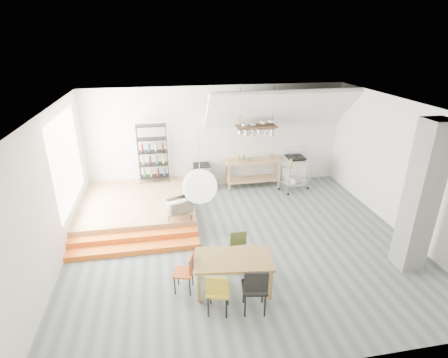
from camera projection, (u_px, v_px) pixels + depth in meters
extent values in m
plane|color=#555F62|center=(241.00, 242.00, 8.38)|extent=(8.00, 8.00, 0.00)
cube|color=silver|center=(217.00, 138.00, 10.93)|extent=(8.00, 0.04, 3.20)
cube|color=silver|center=(51.00, 195.00, 7.10)|extent=(0.04, 7.00, 3.20)
cube|color=silver|center=(404.00, 169.00, 8.43)|extent=(0.04, 7.00, 3.20)
cube|color=white|center=(244.00, 109.00, 7.14)|extent=(8.00, 7.00, 0.02)
cube|color=white|center=(280.00, 109.00, 10.32)|extent=(4.40, 1.44, 1.32)
cube|color=white|center=(67.00, 161.00, 8.38)|extent=(0.02, 2.50, 2.20)
cube|color=#9C704E|center=(138.00, 206.00, 9.70)|extent=(3.00, 3.00, 0.40)
cube|color=orange|center=(134.00, 249.00, 7.99)|extent=(3.00, 0.35, 0.13)
cube|color=orange|center=(135.00, 238.00, 8.28)|extent=(3.00, 0.35, 0.27)
cube|color=slate|center=(421.00, 198.00, 6.95)|extent=(0.50, 0.50, 3.20)
cube|color=#9C704E|center=(253.00, 161.00, 11.08)|extent=(1.80, 0.60, 0.06)
cube|color=#9C704E|center=(253.00, 179.00, 11.32)|extent=(1.70, 0.55, 0.04)
cube|color=#9C704E|center=(275.00, 170.00, 11.59)|extent=(0.06, 0.06, 0.86)
cube|color=#9C704E|center=(227.00, 173.00, 11.32)|extent=(0.06, 0.06, 0.86)
cube|color=#9C704E|center=(279.00, 175.00, 11.19)|extent=(0.06, 0.06, 0.86)
cube|color=#9C704E|center=(229.00, 178.00, 10.92)|extent=(0.06, 0.06, 0.86)
cube|color=white|center=(294.00, 170.00, 11.48)|extent=(0.60, 0.60, 0.90)
cube|color=black|center=(295.00, 157.00, 11.30)|extent=(0.58, 0.58, 0.03)
cube|color=white|center=(292.00, 151.00, 11.50)|extent=(0.60, 0.05, 0.25)
cylinder|color=black|center=(298.00, 155.00, 11.44)|extent=(0.18, 0.18, 0.02)
cylinder|color=black|center=(290.00, 155.00, 11.39)|extent=(0.18, 0.18, 0.02)
cylinder|color=black|center=(301.00, 157.00, 11.18)|extent=(0.18, 0.18, 0.02)
cylinder|color=black|center=(293.00, 158.00, 11.14)|extent=(0.18, 0.18, 0.02)
cube|color=#3B2417|center=(256.00, 126.00, 10.44)|extent=(1.20, 0.50, 0.05)
cylinder|color=black|center=(240.00, 108.00, 10.14)|extent=(0.02, 0.02, 1.15)
cylinder|color=black|center=(273.00, 106.00, 10.30)|extent=(0.02, 0.02, 1.15)
cylinder|color=silver|center=(240.00, 132.00, 10.37)|extent=(0.16, 0.16, 0.12)
cylinder|color=silver|center=(247.00, 132.00, 10.41)|extent=(0.20, 0.20, 0.16)
cylinder|color=silver|center=(253.00, 133.00, 10.45)|extent=(0.16, 0.16, 0.20)
cylinder|color=silver|center=(260.00, 131.00, 10.47)|extent=(0.20, 0.20, 0.12)
cylinder|color=silver|center=(266.00, 131.00, 10.51)|extent=(0.16, 0.16, 0.16)
cylinder|color=silver|center=(272.00, 132.00, 10.55)|extent=(0.20, 0.20, 0.20)
cylinder|color=black|center=(167.00, 151.00, 10.68)|extent=(0.02, 0.02, 1.80)
cylinder|color=black|center=(139.00, 152.00, 10.54)|extent=(0.02, 0.02, 1.80)
cylinder|color=black|center=(167.00, 154.00, 10.35)|extent=(0.02, 0.02, 1.80)
cylinder|color=black|center=(138.00, 156.00, 10.21)|extent=(0.02, 0.02, 1.80)
cube|color=black|center=(155.00, 177.00, 10.74)|extent=(0.88, 0.38, 0.02)
cube|color=black|center=(154.00, 164.00, 10.58)|extent=(0.88, 0.38, 0.02)
cube|color=black|center=(153.00, 152.00, 10.43)|extent=(0.88, 0.38, 0.02)
cube|color=black|center=(152.00, 139.00, 10.27)|extent=(0.88, 0.38, 0.02)
cube|color=black|center=(151.00, 126.00, 10.12)|extent=(0.88, 0.38, 0.03)
cylinder|color=#358033|center=(155.00, 172.00, 10.68)|extent=(0.07, 0.07, 0.24)
cylinder|color=#A6A11B|center=(154.00, 160.00, 10.53)|extent=(0.07, 0.07, 0.24)
cylinder|color=maroon|center=(152.00, 147.00, 10.37)|extent=(0.07, 0.07, 0.24)
cube|color=#9C704E|center=(180.00, 212.00, 8.62)|extent=(0.60, 0.40, 0.03)
cylinder|color=black|center=(190.00, 211.00, 8.85)|extent=(0.02, 0.02, 0.13)
cylinder|color=black|center=(169.00, 213.00, 8.76)|extent=(0.02, 0.02, 0.13)
cylinder|color=black|center=(191.00, 217.00, 8.54)|extent=(0.02, 0.02, 0.13)
cylinder|color=black|center=(169.00, 219.00, 8.45)|extent=(0.02, 0.02, 0.13)
sphere|color=white|center=(200.00, 187.00, 5.99)|extent=(0.60, 0.60, 0.60)
cube|color=brown|center=(234.00, 259.00, 6.62)|extent=(1.56, 1.00, 0.05)
cube|color=brown|center=(264.00, 262.00, 7.11)|extent=(0.07, 0.07, 0.64)
cube|color=brown|center=(199.00, 265.00, 7.04)|extent=(0.07, 0.07, 0.64)
cube|color=brown|center=(270.00, 285.00, 6.47)|extent=(0.07, 0.07, 0.64)
cube|color=brown|center=(199.00, 288.00, 6.40)|extent=(0.07, 0.07, 0.64)
cube|color=#B6981F|center=(218.00, 291.00, 6.14)|extent=(0.50, 0.50, 0.04)
cube|color=#B6981F|center=(217.00, 286.00, 5.88)|extent=(0.38, 0.14, 0.35)
cylinder|color=black|center=(208.00, 307.00, 6.10)|extent=(0.03, 0.03, 0.44)
cylinder|color=black|center=(226.00, 308.00, 6.07)|extent=(0.03, 0.03, 0.44)
cylinder|color=black|center=(211.00, 294.00, 6.39)|extent=(0.03, 0.03, 0.44)
cylinder|color=black|center=(228.00, 295.00, 6.36)|extent=(0.03, 0.03, 0.44)
cube|color=black|center=(254.00, 287.00, 6.16)|extent=(0.50, 0.50, 0.04)
cube|color=black|center=(256.00, 282.00, 5.87)|extent=(0.42, 0.11, 0.38)
cylinder|color=black|center=(245.00, 306.00, 6.09)|extent=(0.03, 0.03, 0.48)
cylinder|color=black|center=(265.00, 305.00, 6.10)|extent=(0.03, 0.03, 0.48)
cylinder|color=black|center=(244.00, 292.00, 6.41)|extent=(0.03, 0.03, 0.48)
cylinder|color=black|center=(262.00, 292.00, 6.42)|extent=(0.03, 0.03, 0.48)
cube|color=#4E5829|center=(240.00, 252.00, 7.28)|extent=(0.38, 0.38, 0.04)
cube|color=#4E5829|center=(238.00, 238.00, 7.34)|extent=(0.35, 0.04, 0.32)
cylinder|color=black|center=(245.00, 256.00, 7.52)|extent=(0.03, 0.03, 0.41)
cylinder|color=black|center=(231.00, 257.00, 7.46)|extent=(0.03, 0.03, 0.41)
cylinder|color=black|center=(248.00, 264.00, 7.25)|extent=(0.03, 0.03, 0.41)
cylinder|color=black|center=(235.00, 266.00, 7.20)|extent=(0.03, 0.03, 0.41)
cube|color=#B84E1A|center=(183.00, 273.00, 6.67)|extent=(0.45, 0.45, 0.04)
cube|color=#B84E1A|center=(191.00, 263.00, 6.57)|extent=(0.13, 0.34, 0.32)
cylinder|color=black|center=(190.00, 287.00, 6.60)|extent=(0.03, 0.03, 0.40)
cylinder|color=black|center=(193.00, 277.00, 6.87)|extent=(0.03, 0.03, 0.40)
cylinder|color=black|center=(175.00, 286.00, 6.63)|extent=(0.03, 0.03, 0.40)
cylinder|color=black|center=(178.00, 276.00, 6.90)|extent=(0.03, 0.03, 0.40)
cube|color=silver|center=(295.00, 164.00, 10.82)|extent=(1.02, 0.80, 0.04)
cube|color=silver|center=(294.00, 181.00, 11.05)|extent=(1.02, 0.80, 0.03)
cylinder|color=silver|center=(299.00, 172.00, 11.37)|extent=(0.03, 0.03, 0.86)
sphere|color=black|center=(298.00, 183.00, 11.53)|extent=(0.08, 0.08, 0.08)
cylinder|color=silver|center=(280.00, 177.00, 10.95)|extent=(0.03, 0.03, 0.86)
sphere|color=black|center=(279.00, 189.00, 11.11)|extent=(0.08, 0.08, 0.08)
cylinder|color=silver|center=(309.00, 176.00, 11.03)|extent=(0.03, 0.03, 0.86)
sphere|color=black|center=(308.00, 188.00, 11.19)|extent=(0.08, 0.08, 0.08)
cylinder|color=silver|center=(289.00, 182.00, 10.61)|extent=(0.03, 0.03, 0.86)
sphere|color=black|center=(288.00, 194.00, 10.77)|extent=(0.08, 0.08, 0.08)
cube|color=black|center=(202.00, 177.00, 11.03)|extent=(0.50, 0.50, 0.84)
imported|color=beige|center=(179.00, 206.00, 8.55)|extent=(0.69, 0.58, 0.32)
imported|color=silver|center=(250.00, 160.00, 10.99)|extent=(0.23, 0.23, 0.05)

